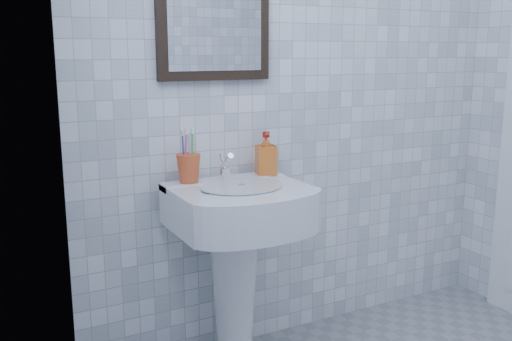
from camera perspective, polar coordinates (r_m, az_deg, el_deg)
wall_back at (r=2.68m, az=4.92°, el=9.44°), size 2.20×0.02×2.50m
wall_left at (r=1.11m, az=-9.65°, el=6.02°), size 0.02×2.40×2.50m
washbasin at (r=2.40m, az=-1.98°, el=-7.61°), size 0.54×0.40×0.84m
faucet at (r=2.40m, az=-3.06°, el=0.22°), size 0.05×0.11×0.12m
toothbrush_cup at (r=2.35m, az=-6.76°, el=0.21°), size 0.12×0.12×0.12m
soap_dispenser at (r=2.50m, az=1.00°, el=1.74°), size 0.10×0.10×0.19m
wall_mirror at (r=2.45m, az=-4.23°, el=16.26°), size 0.50×0.04×0.62m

